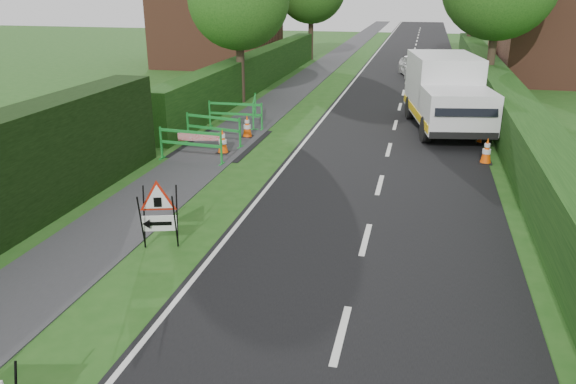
{
  "coord_description": "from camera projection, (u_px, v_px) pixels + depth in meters",
  "views": [
    {
      "loc": [
        3.41,
        -6.24,
        5.02
      ],
      "look_at": [
        0.72,
        4.94,
        0.76
      ],
      "focal_mm": 35.0,
      "sensor_mm": 36.0,
      "label": 1
    }
  ],
  "objects": [
    {
      "name": "traffic_cone_3",
      "position": [
        223.0,
        141.0,
        17.66
      ],
      "size": [
        0.38,
        0.38,
        0.79
      ],
      "color": "black",
      "rests_on": "ground"
    },
    {
      "name": "road_surface",
      "position": [
        412.0,
        61.0,
        39.55
      ],
      "size": [
        6.0,
        90.0,
        0.02
      ],
      "primitive_type": "cube",
      "color": "black",
      "rests_on": "ground"
    },
    {
      "name": "ped_barrier_0",
      "position": [
        190.0,
        141.0,
        16.73
      ],
      "size": [
        2.08,
        0.52,
        1.0
      ],
      "rotation": [
        0.0,
        0.0,
        -0.08
      ],
      "color": "#198A2E",
      "rests_on": "ground"
    },
    {
      "name": "hatchback_car",
      "position": [
        414.0,
        66.0,
        32.62
      ],
      "size": [
        2.12,
        3.76,
        1.21
      ],
      "primitive_type": "imported",
      "rotation": [
        0.0,
        0.0,
        0.21
      ],
      "color": "white",
      "rests_on": "ground"
    },
    {
      "name": "works_van",
      "position": [
        446.0,
        92.0,
        20.33
      ],
      "size": [
        3.2,
        6.01,
        2.61
      ],
      "rotation": [
        0.0,
        0.0,
        0.18
      ],
      "color": "silver",
      "rests_on": "ground"
    },
    {
      "name": "hedge_east",
      "position": [
        503.0,
        125.0,
        21.35
      ],
      "size": [
        1.2,
        50.0,
        1.5
      ],
      "primitive_type": "cube",
      "color": "#14380F",
      "rests_on": "ground"
    },
    {
      "name": "footpath",
      "position": [
        335.0,
        58.0,
        40.75
      ],
      "size": [
        2.0,
        90.0,
        0.02
      ],
      "primitive_type": "cube",
      "color": "#2D2D30",
      "rests_on": "ground"
    },
    {
      "name": "ground",
      "position": [
        161.0,
        351.0,
        8.18
      ],
      "size": [
        120.0,
        120.0,
        0.0
      ],
      "primitive_type": "plane",
      "color": "#204F16",
      "rests_on": "ground"
    },
    {
      "name": "house_east_b",
      "position": [
        544.0,
        14.0,
        42.85
      ],
      "size": [
        7.5,
        7.4,
        7.88
      ],
      "color": "brown",
      "rests_on": "ground"
    },
    {
      "name": "ped_barrier_3",
      "position": [
        254.0,
        107.0,
        21.36
      ],
      "size": [
        0.85,
        2.08,
        1.0
      ],
      "rotation": [
        0.0,
        0.0,
        1.82
      ],
      "color": "#198A2E",
      "rests_on": "ground"
    },
    {
      "name": "house_west",
      "position": [
        218.0,
        19.0,
        36.72
      ],
      "size": [
        7.5,
        7.4,
        7.88
      ],
      "color": "brown",
      "rests_on": "ground"
    },
    {
      "name": "house_east_a",
      "position": [
        572.0,
        27.0,
        30.3
      ],
      "size": [
        7.5,
        7.4,
        7.88
      ],
      "color": "brown",
      "rests_on": "ground"
    },
    {
      "name": "ped_barrier_1",
      "position": [
        213.0,
        126.0,
        18.55
      ],
      "size": [
        2.09,
        0.72,
        1.0
      ],
      "rotation": [
        0.0,
        0.0,
        -0.18
      ],
      "color": "#198A2E",
      "rests_on": "ground"
    },
    {
      "name": "hedge_west_far",
      "position": [
        258.0,
        87.0,
        29.34
      ],
      "size": [
        1.0,
        24.0,
        1.8
      ],
      "primitive_type": "cube",
      "color": "#14380F",
      "rests_on": "ground"
    },
    {
      "name": "triangle_sign",
      "position": [
        156.0,
        209.0,
        11.09
      ],
      "size": [
        1.04,
        1.04,
        1.22
      ],
      "rotation": [
        0.0,
        0.0,
        0.3
      ],
      "color": "black",
      "rests_on": "ground"
    },
    {
      "name": "traffic_cone_0",
      "position": [
        487.0,
        151.0,
        16.64
      ],
      "size": [
        0.38,
        0.38,
        0.79
      ],
      "color": "black",
      "rests_on": "ground"
    },
    {
      "name": "traffic_cone_2",
      "position": [
        464.0,
        112.0,
        21.8
      ],
      "size": [
        0.38,
        0.38,
        0.79
      ],
      "color": "black",
      "rests_on": "ground"
    },
    {
      "name": "redwhite_plank",
      "position": [
        202.0,
        150.0,
        18.12
      ],
      "size": [
        1.46,
        0.41,
        0.25
      ],
      "primitive_type": "cube",
      "rotation": [
        0.0,
        0.0,
        0.25
      ],
      "color": "red",
      "rests_on": "ground"
    },
    {
      "name": "ped_barrier_2",
      "position": [
        235.0,
        112.0,
        20.63
      ],
      "size": [
        2.07,
        0.39,
        1.0
      ],
      "rotation": [
        0.0,
        0.0,
        0.02
      ],
      "color": "#198A2E",
      "rests_on": "ground"
    },
    {
      "name": "traffic_cone_1",
      "position": [
        483.0,
        132.0,
        18.81
      ],
      "size": [
        0.38,
        0.38,
        0.79
      ],
      "color": "black",
      "rests_on": "ground"
    },
    {
      "name": "traffic_cone_4",
      "position": [
        247.0,
        126.0,
        19.53
      ],
      "size": [
        0.38,
        0.38,
        0.79
      ],
      "color": "black",
      "rests_on": "ground"
    }
  ]
}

